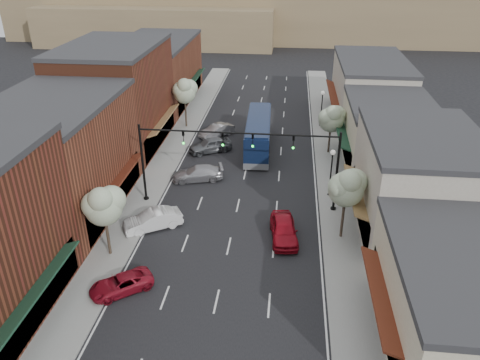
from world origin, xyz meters
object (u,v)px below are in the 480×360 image
(tree_left_far, at_px, (185,90))
(tree_left_near, at_px, (103,204))
(tree_right_near, at_px, (347,186))
(red_hatchback, at_px, (284,229))
(coach_bus, at_px, (258,133))
(parked_car_a, at_px, (121,284))
(parked_car_c, at_px, (198,173))
(signal_mast_right, at_px, (308,159))
(tree_right_far, at_px, (332,118))
(parked_car_d, at_px, (210,145))
(signal_mast_left, at_px, (170,153))
(lamp_post_far, at_px, (322,103))
(parked_car_b, at_px, (153,220))
(lamp_post_near, at_px, (332,165))
(parked_car_e, at_px, (217,131))

(tree_left_far, bearing_deg, tree_left_near, -90.00)
(tree_right_near, height_order, tree_left_near, tree_right_near)
(tree_right_near, height_order, red_hatchback, tree_right_near)
(tree_left_far, relative_size, coach_bus, 0.54)
(parked_car_a, bearing_deg, tree_left_far, 147.07)
(coach_bus, distance_m, parked_car_c, 9.55)
(signal_mast_right, bearing_deg, coach_bus, 111.33)
(tree_right_far, bearing_deg, parked_car_c, -148.99)
(tree_left_far, xyz_separation_m, parked_car_d, (4.05, -6.95, -3.82))
(signal_mast_left, relative_size, red_hatchback, 1.73)
(signal_mast_left, relative_size, parked_car_d, 1.80)
(parked_car_d, bearing_deg, tree_left_near, -41.74)
(parked_car_a, relative_size, parked_car_d, 0.88)
(lamp_post_far, height_order, parked_car_b, lamp_post_far)
(lamp_post_near, distance_m, parked_car_c, 12.44)
(tree_left_near, xyz_separation_m, red_hatchback, (12.24, 3.49, -3.41))
(tree_left_near, bearing_deg, tree_right_near, 13.55)
(tree_left_near, height_order, tree_left_far, tree_left_far)
(tree_right_far, distance_m, parked_car_e, 13.45)
(tree_right_far, bearing_deg, parked_car_a, -121.63)
(tree_right_near, distance_m, tree_left_near, 17.08)
(signal_mast_left, bearing_deg, red_hatchback, -25.40)
(signal_mast_left, relative_size, parked_car_e, 1.93)
(red_hatchback, distance_m, parked_car_a, 12.43)
(lamp_post_near, relative_size, parked_car_c, 0.93)
(lamp_post_near, bearing_deg, parked_car_d, 144.72)
(signal_mast_right, relative_size, tree_left_near, 1.44)
(signal_mast_left, distance_m, tree_right_near, 14.55)
(tree_left_far, xyz_separation_m, parked_car_b, (2.05, -22.18, -3.86))
(parked_car_e, bearing_deg, tree_right_far, 29.00)
(parked_car_e, bearing_deg, parked_car_b, -51.00)
(tree_left_near, relative_size, parked_car_d, 1.24)
(parked_car_e, bearing_deg, tree_left_far, -166.38)
(lamp_post_near, xyz_separation_m, lamp_post_far, (0.00, 17.50, 0.00))
(tree_right_near, relative_size, parked_car_c, 1.25)
(parked_car_e, bearing_deg, coach_bus, 12.62)
(signal_mast_right, xyz_separation_m, signal_mast_left, (-11.24, 0.00, 0.00))
(lamp_post_near, bearing_deg, parked_car_c, 171.31)
(tree_right_near, bearing_deg, signal_mast_left, 163.81)
(signal_mast_left, distance_m, tree_right_far, 18.39)
(coach_bus, relative_size, red_hatchback, 2.42)
(tree_right_near, height_order, lamp_post_near, tree_right_near)
(parked_car_d, bearing_deg, tree_right_far, 64.61)
(signal_mast_right, distance_m, parked_car_d, 15.23)
(parked_car_b, bearing_deg, tree_right_near, 59.82)
(tree_right_far, bearing_deg, signal_mast_right, -102.85)
(tree_left_near, relative_size, tree_left_far, 0.93)
(signal_mast_right, height_order, tree_left_near, signal_mast_right)
(tree_left_near, relative_size, coach_bus, 0.50)
(signal_mast_left, height_order, parked_car_d, signal_mast_left)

